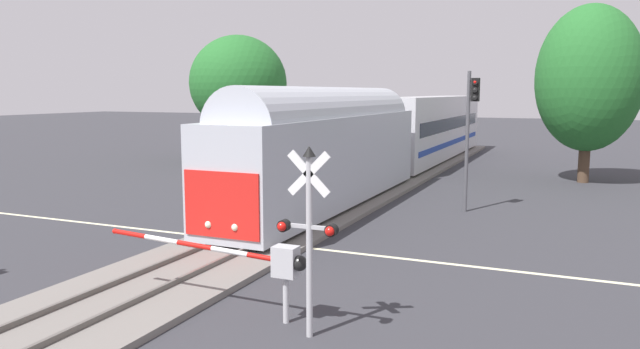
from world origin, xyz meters
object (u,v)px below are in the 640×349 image
Objects in this scene: pine_left_background at (238,83)px; crossing_signal_mast at (309,223)px; commuter_train at (394,133)px; oak_far_right at (589,79)px; traffic_signal_far_side at (471,119)px; crossing_gate_near at (263,260)px.

crossing_signal_mast is at bearing -56.44° from pine_left_background.
oak_far_right reaches higher than commuter_train.
traffic_signal_far_side is at bearing -55.12° from commuter_train.
pine_left_background is at bearing 123.56° from crossing_signal_mast.
crossing_signal_mast is at bearing -101.47° from oak_far_right.
oak_far_right is at bearing 75.41° from crossing_gate_near.
pine_left_background is (-13.84, 4.91, 3.14)m from commuter_train.
pine_left_background is (-19.07, 28.76, 3.40)m from crossing_signal_mast.
oak_far_right is (4.68, 11.55, 1.91)m from traffic_signal_far_side.
traffic_signal_far_side is at bearing -34.26° from pine_left_background.
traffic_signal_far_side is 24.07m from pine_left_background.
oak_far_right is at bearing -4.57° from pine_left_background.
crossing_gate_near is at bearing -104.59° from oak_far_right.
traffic_signal_far_side is at bearing 87.15° from crossing_signal_mast.
crossing_signal_mast is at bearing -77.62° from commuter_train.
oak_far_right is (10.67, 2.95, 3.24)m from commuter_train.
pine_left_background is (-19.83, 13.51, 1.82)m from traffic_signal_far_side.
crossing_gate_near is 0.90× the size of traffic_signal_far_side.
traffic_signal_far_side is 12.61m from oak_far_right.
crossing_gate_near is at bearing -98.34° from traffic_signal_far_side.
crossing_gate_near is 1.86m from crossing_signal_mast.
oak_far_right reaches higher than crossing_gate_near.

